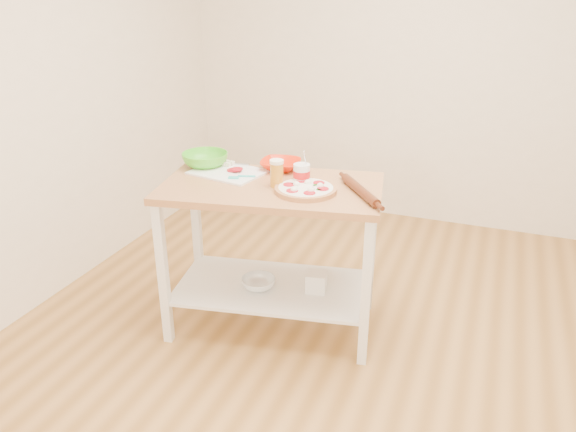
# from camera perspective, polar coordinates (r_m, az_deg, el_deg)

# --- Properties ---
(room_shell) EXTENTS (4.04, 4.54, 2.74)m
(room_shell) POSITION_cam_1_polar(r_m,az_deg,el_deg) (2.54, 6.41, 9.23)
(room_shell) COLOR #B68243
(room_shell) RESTS_ON ground
(prep_island) EXTENTS (1.31, 0.87, 0.90)m
(prep_island) POSITION_cam_1_polar(r_m,az_deg,el_deg) (3.19, -1.64, -1.02)
(prep_island) COLOR #B57B4A
(prep_island) RESTS_ON ground
(pizza) EXTENTS (0.33, 0.33, 0.05)m
(pizza) POSITION_cam_1_polar(r_m,az_deg,el_deg) (2.99, 1.82, 2.77)
(pizza) COLOR tan
(pizza) RESTS_ON prep_island
(cutting_board) EXTENTS (0.45, 0.37, 0.04)m
(cutting_board) POSITION_cam_1_polar(r_m,az_deg,el_deg) (3.30, -6.08, 4.52)
(cutting_board) COLOR white
(cutting_board) RESTS_ON prep_island
(spatula) EXTENTS (0.14, 0.09, 0.01)m
(spatula) POSITION_cam_1_polar(r_m,az_deg,el_deg) (3.18, -4.84, 3.99)
(spatula) COLOR #32BFB8
(spatula) RESTS_ON cutting_board
(knife) EXTENTS (0.27, 0.06, 0.01)m
(knife) POSITION_cam_1_polar(r_m,az_deg,el_deg) (3.44, -6.73, 5.43)
(knife) COLOR silver
(knife) RESTS_ON cutting_board
(orange_bowl) EXTENTS (0.26, 0.26, 0.06)m
(orange_bowl) POSITION_cam_1_polar(r_m,az_deg,el_deg) (3.33, -0.75, 5.21)
(orange_bowl) COLOR red
(orange_bowl) RESTS_ON prep_island
(green_bowl) EXTENTS (0.38, 0.38, 0.09)m
(green_bowl) POSITION_cam_1_polar(r_m,az_deg,el_deg) (3.42, -8.42, 5.67)
(green_bowl) COLOR #4FC929
(green_bowl) RESTS_ON prep_island
(beer_pint) EXTENTS (0.08, 0.08, 0.15)m
(beer_pint) POSITION_cam_1_polar(r_m,az_deg,el_deg) (3.04, -1.15, 4.38)
(beer_pint) COLOR #C07F21
(beer_pint) RESTS_ON prep_island
(yogurt_tub) EXTENTS (0.09, 0.09, 0.20)m
(yogurt_tub) POSITION_cam_1_polar(r_m,az_deg,el_deg) (3.09, 1.40, 4.31)
(yogurt_tub) COLOR white
(yogurt_tub) RESTS_ON prep_island
(rolling_pin) EXTENTS (0.29, 0.36, 0.05)m
(rolling_pin) POSITION_cam_1_polar(r_m,az_deg,el_deg) (2.96, 7.34, 2.59)
(rolling_pin) COLOR #5A2814
(rolling_pin) RESTS_ON prep_island
(shelf_glass_bowl) EXTENTS (0.28, 0.28, 0.06)m
(shelf_glass_bowl) POSITION_cam_1_polar(r_m,az_deg,el_deg) (3.33, -3.02, -6.83)
(shelf_glass_bowl) COLOR silver
(shelf_glass_bowl) RESTS_ON prep_island
(shelf_bin) EXTENTS (0.13, 0.13, 0.12)m
(shelf_bin) POSITION_cam_1_polar(r_m,az_deg,el_deg) (3.29, 2.89, -6.69)
(shelf_bin) COLOR white
(shelf_bin) RESTS_ON prep_island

